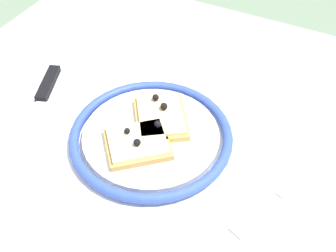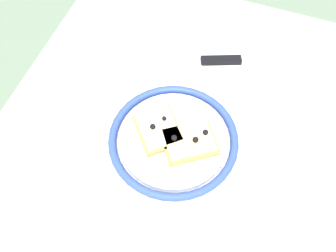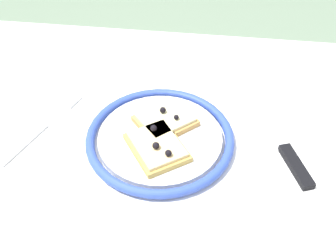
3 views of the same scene
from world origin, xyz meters
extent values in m
cube|color=white|center=(0.00, 0.00, 0.70)|extent=(0.97, 0.78, 0.03)
cylinder|color=#4C4742|center=(0.43, -0.33, 0.34)|extent=(0.05, 0.05, 0.69)
cylinder|color=white|center=(0.05, 0.03, 0.73)|extent=(0.21, 0.21, 0.01)
torus|color=#334FB2|center=(0.05, 0.03, 0.73)|extent=(0.25, 0.25, 0.02)
cube|color=tan|center=(0.05, 0.00, 0.74)|extent=(0.12, 0.13, 0.01)
cube|color=#F1D18C|center=(0.05, 0.00, 0.75)|extent=(0.11, 0.11, 0.01)
sphere|color=black|center=(0.04, 0.03, 0.76)|extent=(0.01, 0.01, 0.01)
sphere|color=black|center=(0.05, -0.01, 0.76)|extent=(0.01, 0.01, 0.01)
sphere|color=black|center=(0.08, -0.02, 0.76)|extent=(0.01, 0.01, 0.01)
cube|color=tan|center=(0.06, 0.06, 0.74)|extent=(0.12, 0.12, 0.01)
cube|color=beige|center=(0.06, 0.06, 0.75)|extent=(0.11, 0.11, 0.01)
sphere|color=black|center=(0.05, 0.07, 0.76)|extent=(0.01, 0.01, 0.01)
sphere|color=black|center=(0.08, 0.06, 0.76)|extent=(0.01, 0.01, 0.01)
cube|color=silver|center=(0.24, 0.11, 0.72)|extent=(0.07, 0.15, 0.00)
cube|color=black|center=(0.28, 0.00, 0.73)|extent=(0.05, 0.09, 0.01)
cube|color=silver|center=(-0.18, -0.01, 0.72)|extent=(0.05, 0.11, 0.00)
cube|color=silver|center=(-0.13, 0.11, 0.72)|extent=(0.03, 0.04, 0.00)
camera|label=1|loc=(-0.18, 0.43, 1.22)|focal=45.78mm
camera|label=2|loc=(-0.30, -0.08, 1.41)|focal=42.64mm
camera|label=3|loc=(0.13, -0.44, 1.22)|focal=42.50mm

